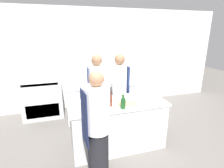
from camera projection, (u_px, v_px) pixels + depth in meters
name	position (u px, v px, depth m)	size (l,w,h in m)	color
ground_plane	(117.00, 145.00, 3.49)	(16.00, 16.00, 0.00)	#605B56
wall_back	(94.00, 59.00, 5.03)	(8.00, 0.06, 2.80)	silver
prep_counter	(117.00, 124.00, 3.35)	(1.80, 0.77, 0.92)	silver
pass_counter	(101.00, 101.00, 4.49)	(1.82, 0.60, 0.92)	silver
oven_range	(43.00, 98.00, 4.55)	(0.98, 0.63, 0.99)	silver
chef_at_prep_near	(97.00, 127.00, 2.55)	(0.40, 0.38, 1.66)	black
chef_at_stove	(119.00, 92.00, 3.92)	(0.35, 0.34, 1.71)	black
chef_at_pass_far	(97.00, 94.00, 3.85)	(0.42, 0.40, 1.71)	black
bottle_olive_oil	(110.00, 100.00, 3.03)	(0.08, 0.08, 0.27)	#5B2319
bottle_vinegar	(97.00, 95.00, 3.35)	(0.08, 0.08, 0.22)	#2D5175
bottle_wine	(123.00, 103.00, 2.92)	(0.09, 0.09, 0.25)	#19471E
bottle_cooking_oil	(124.00, 92.00, 3.40)	(0.07, 0.07, 0.30)	silver
bowl_mixing_large	(75.00, 104.00, 3.04)	(0.18, 0.18, 0.07)	#B7BABC
bowl_prep_small	(141.00, 96.00, 3.42)	(0.17, 0.17, 0.06)	white
bowl_ceramic_blue	(102.00, 100.00, 3.22)	(0.23, 0.23, 0.06)	navy
cup	(73.00, 99.00, 3.24)	(0.09, 0.09, 0.10)	white
cutting_board	(127.00, 103.00, 3.15)	(0.33, 0.22, 0.01)	tan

